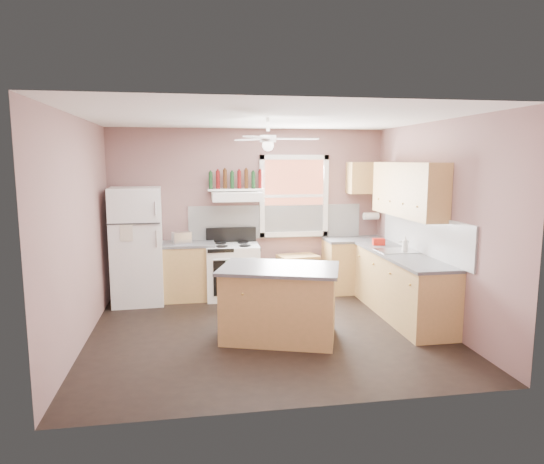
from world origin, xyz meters
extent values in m
plane|color=black|center=(0.00, 0.00, 0.00)|extent=(4.50, 4.50, 0.00)
plane|color=white|center=(0.00, 0.00, 2.70)|extent=(4.50, 4.50, 0.00)
cube|color=#7D5A56|center=(0.00, 2.02, 1.35)|extent=(4.50, 0.05, 2.70)
cube|color=#7D5A56|center=(2.27, 0.00, 1.35)|extent=(0.05, 4.00, 2.70)
cube|color=#7D5A56|center=(-2.27, 0.00, 1.35)|extent=(0.05, 4.00, 2.70)
cube|color=white|center=(0.45, 1.99, 1.18)|extent=(2.90, 0.03, 0.55)
cube|color=white|center=(2.23, 0.30, 1.18)|extent=(0.03, 2.60, 0.55)
cube|color=brown|center=(0.75, 1.98, 1.60)|extent=(1.00, 0.02, 1.20)
cube|color=white|center=(0.75, 1.96, 1.60)|extent=(1.16, 0.07, 1.36)
cube|color=white|center=(-1.78, 1.61, 0.89)|extent=(0.79, 0.77, 1.78)
cube|color=#AC8847|center=(-1.06, 1.70, 0.43)|extent=(0.90, 0.60, 0.86)
cube|color=#4F4F51|center=(-1.06, 1.70, 0.88)|extent=(0.92, 0.62, 0.04)
cube|color=silver|center=(-1.11, 1.67, 0.99)|extent=(0.31, 0.24, 0.18)
cube|color=white|center=(-0.31, 1.62, 0.43)|extent=(0.85, 0.67, 0.86)
cube|color=white|center=(-0.23, 1.75, 1.62)|extent=(0.78, 0.50, 0.14)
cube|color=white|center=(-0.23, 1.87, 1.72)|extent=(0.90, 0.26, 0.03)
cube|color=#AC8847|center=(0.78, 1.75, 0.32)|extent=(0.70, 0.53, 0.63)
cube|color=#AC8847|center=(1.75, 1.70, 0.43)|extent=(1.00, 0.60, 0.86)
cube|color=#AC8847|center=(1.95, 0.30, 0.43)|extent=(0.60, 2.20, 0.86)
cube|color=#4F4F51|center=(1.75, 1.70, 0.88)|extent=(1.02, 0.62, 0.04)
cube|color=#4F4F51|center=(1.94, 0.30, 0.88)|extent=(0.62, 2.22, 0.04)
cube|color=silver|center=(1.94, 0.50, 0.90)|extent=(0.55, 0.45, 0.03)
cylinder|color=silver|center=(2.10, 0.50, 0.97)|extent=(0.03, 0.03, 0.14)
cube|color=#AC8847|center=(2.08, 0.50, 1.78)|extent=(0.33, 1.80, 0.76)
cube|color=#AC8847|center=(1.95, 1.83, 1.90)|extent=(0.60, 0.33, 0.52)
cylinder|color=white|center=(2.07, 1.86, 1.25)|extent=(0.26, 0.12, 0.12)
cube|color=#AC8847|center=(0.10, -0.25, 0.43)|extent=(1.55, 1.23, 0.86)
cube|color=#4F4F51|center=(0.10, -0.25, 0.88)|extent=(1.65, 1.33, 0.04)
cylinder|color=white|center=(0.00, 0.00, 2.45)|extent=(0.20, 0.20, 0.08)
imported|color=silver|center=(2.03, 0.41, 1.02)|extent=(0.11, 0.11, 0.23)
cube|color=#B51A0F|center=(1.88, 1.02, 0.95)|extent=(0.20, 0.15, 0.10)
cylinder|color=#143819|center=(-0.63, 1.87, 1.87)|extent=(0.06, 0.06, 0.27)
cylinder|color=#590F0F|center=(-0.52, 1.87, 1.88)|extent=(0.06, 0.06, 0.29)
cylinder|color=#3F230F|center=(-0.40, 1.87, 1.89)|extent=(0.06, 0.06, 0.31)
cylinder|color=#143819|center=(-0.29, 1.87, 1.87)|extent=(0.06, 0.06, 0.27)
cylinder|color=#590F0F|center=(-0.17, 1.87, 1.88)|extent=(0.06, 0.06, 0.29)
cylinder|color=#3F230F|center=(-0.06, 1.87, 1.89)|extent=(0.06, 0.06, 0.31)
cylinder|color=#143819|center=(0.06, 1.87, 1.87)|extent=(0.06, 0.06, 0.27)
cylinder|color=#590F0F|center=(0.17, 1.87, 1.88)|extent=(0.06, 0.06, 0.29)
camera|label=1|loc=(-0.94, -5.94, 2.18)|focal=32.00mm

